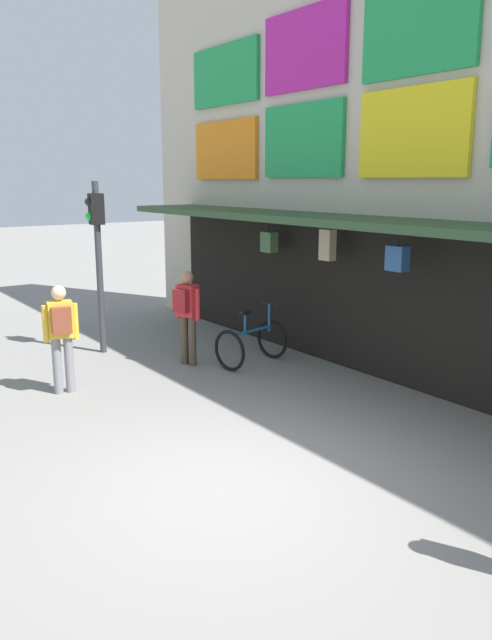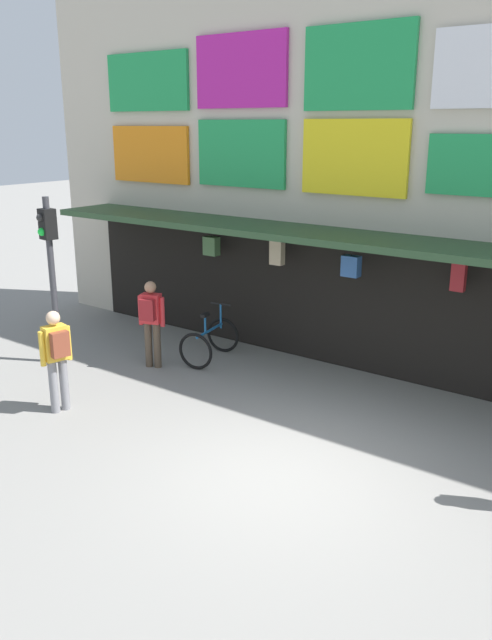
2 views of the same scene
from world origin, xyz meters
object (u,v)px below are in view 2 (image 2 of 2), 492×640
object	(u,v)px
pedestrian_in_white	(57,354)
traffic_light_near	(50,254)
pedestrian_in_black	(151,318)
bicycle_parked	(210,341)

from	to	relation	value
pedestrian_in_white	traffic_light_near	bearing A→B (deg)	142.64
traffic_light_near	pedestrian_in_black	size ratio (longest dim) A/B	1.90
traffic_light_near	pedestrian_in_black	world-z (taller)	traffic_light_near
pedestrian_in_white	bicycle_parked	bearing A→B (deg)	82.26
pedestrian_in_black	pedestrian_in_white	world-z (taller)	same
pedestrian_in_white	pedestrian_in_black	bearing A→B (deg)	94.73
bicycle_parked	pedestrian_in_black	distance (m)	1.28
traffic_light_near	bicycle_parked	xyz separation A→B (m)	(2.31, 1.83, -1.75)
traffic_light_near	bicycle_parked	size ratio (longest dim) A/B	2.52
traffic_light_near	pedestrian_in_black	distance (m)	2.22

